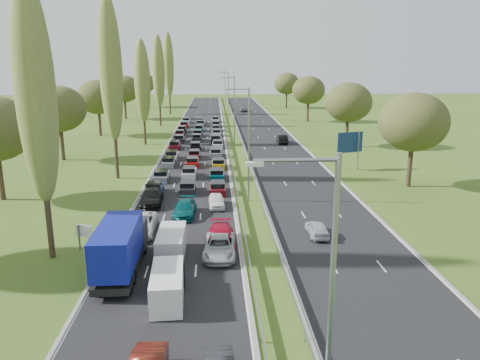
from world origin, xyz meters
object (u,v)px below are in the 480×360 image
object	(u,v)px
near_car_3	(151,197)
white_van_rear	(172,243)
direction_sign	(350,144)
white_van_front	(168,284)
info_sign	(84,234)
near_car_2	(140,224)
blue_lorry	(121,247)

from	to	relation	value
near_car_3	white_van_rear	distance (m)	13.87
direction_sign	white_van_rear	bearing A→B (deg)	-127.52
near_car_3	white_van_front	world-z (taller)	white_van_front
near_car_3	white_van_rear	size ratio (longest dim) A/B	1.09
near_car_3	white_van_front	bearing A→B (deg)	-80.99
direction_sign	info_sign	bearing A→B (deg)	-136.96
near_car_2	white_van_rear	distance (m)	5.93
white_van_rear	direction_sign	size ratio (longest dim) A/B	0.97
white_van_rear	blue_lorry	bearing A→B (deg)	-138.92
near_car_2	direction_sign	distance (m)	34.38
white_van_front	info_sign	xyz separation A→B (m)	(-7.33, 8.36, 0.35)
white_van_front	white_van_rear	bearing A→B (deg)	90.12
white_van_front	info_sign	distance (m)	11.12
near_car_3	near_car_2	bearing A→B (deg)	-90.56
near_car_2	near_car_3	bearing A→B (deg)	90.09
white_van_front	blue_lorry	bearing A→B (deg)	129.16
near_car_2	white_van_front	size ratio (longest dim) A/B	1.17
info_sign	blue_lorry	bearing A→B (deg)	-49.45
direction_sign	white_van_front	bearing A→B (deg)	-121.35
near_car_3	direction_sign	xyz separation A→B (m)	(25.10, 14.95, 2.75)
near_car_3	white_van_front	size ratio (longest dim) A/B	1.11
blue_lorry	info_sign	size ratio (longest dim) A/B	4.31
blue_lorry	white_van_front	distance (m)	5.47
white_van_front	white_van_rear	size ratio (longest dim) A/B	0.97
white_van_rear	near_car_2	bearing A→B (deg)	122.71
near_car_2	direction_sign	bearing A→B (deg)	42.67
blue_lorry	direction_sign	xyz separation A→B (m)	(25.08, 31.24, 1.59)
near_car_2	near_car_3	xyz separation A→B (m)	(-0.08, 8.48, -0.01)
near_car_3	direction_sign	bearing A→B (deg)	29.67
near_car_2	blue_lorry	bearing A→B (deg)	-90.90
white_van_front	direction_sign	size ratio (longest dim) A/B	0.95
near_car_2	info_sign	world-z (taller)	info_sign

